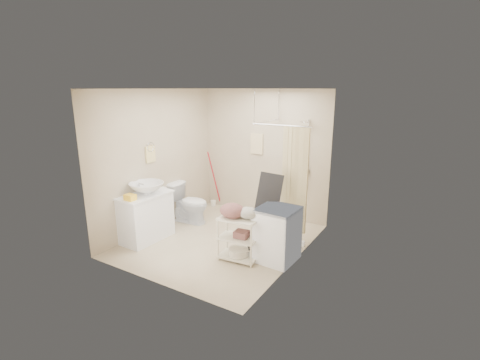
% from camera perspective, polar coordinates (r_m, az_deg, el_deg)
% --- Properties ---
extents(floor, '(3.20, 3.20, 0.00)m').
position_cam_1_polar(floor, '(6.24, -3.18, -9.87)').
color(floor, '#C3B392').
rests_on(floor, ground).
extents(ceiling, '(2.80, 3.20, 0.04)m').
position_cam_1_polar(ceiling, '(5.67, -3.57, 14.73)').
color(ceiling, silver).
rests_on(ceiling, ground).
extents(wall_back, '(2.80, 0.04, 2.60)m').
position_cam_1_polar(wall_back, '(7.17, 3.88, 4.30)').
color(wall_back, '#BCAC91').
rests_on(wall_back, ground).
extents(wall_front, '(2.80, 0.04, 2.60)m').
position_cam_1_polar(wall_front, '(4.64, -14.59, -2.05)').
color(wall_front, '#BCAC91').
rests_on(wall_front, ground).
extents(wall_left, '(0.04, 3.20, 2.60)m').
position_cam_1_polar(wall_left, '(6.70, -13.32, 3.18)').
color(wall_left, '#BCAC91').
rests_on(wall_left, ground).
extents(wall_right, '(0.04, 3.20, 2.60)m').
position_cam_1_polar(wall_right, '(5.18, 9.53, 0.00)').
color(wall_right, '#BCAC91').
rests_on(wall_right, ground).
extents(vanity, '(0.56, 0.97, 0.84)m').
position_cam_1_polar(vanity, '(6.35, -15.18, -5.86)').
color(vanity, silver).
rests_on(vanity, ground).
extents(sink, '(0.67, 0.67, 0.20)m').
position_cam_1_polar(sink, '(6.19, -15.06, -1.32)').
color(sink, silver).
rests_on(sink, vanity).
extents(counter_basket, '(0.17, 0.14, 0.10)m').
position_cam_1_polar(counter_basket, '(5.94, -17.58, -2.73)').
color(counter_basket, yellow).
rests_on(counter_basket, vanity).
extents(floor_basket, '(0.24, 0.18, 0.13)m').
position_cam_1_polar(floor_basket, '(6.22, -16.71, -9.98)').
color(floor_basket, gold).
rests_on(floor_basket, ground).
extents(toilet, '(0.82, 0.51, 0.79)m').
position_cam_1_polar(toilet, '(7.00, -8.30, -3.72)').
color(toilet, silver).
rests_on(toilet, ground).
extents(mop, '(0.14, 0.14, 1.26)m').
position_cam_1_polar(mop, '(7.83, -4.50, 0.16)').
color(mop, '#AF0D1C').
rests_on(mop, ground).
extents(potted_plant_a, '(0.20, 0.17, 0.33)m').
position_cam_1_polar(potted_plant_a, '(7.34, 3.29, -4.59)').
color(potted_plant_a, brown).
rests_on(potted_plant_a, ground).
extents(potted_plant_b, '(0.19, 0.16, 0.30)m').
position_cam_1_polar(potted_plant_b, '(7.24, 4.19, -5.04)').
color(potted_plant_b, brown).
rests_on(potted_plant_b, ground).
extents(hanging_towel, '(0.28, 0.03, 0.42)m').
position_cam_1_polar(hanging_towel, '(7.19, 2.77, 5.96)').
color(hanging_towel, beige).
rests_on(hanging_towel, wall_back).
extents(towel_ring, '(0.04, 0.22, 0.34)m').
position_cam_1_polar(towel_ring, '(6.51, -14.51, 4.31)').
color(towel_ring, '#E5D180').
rests_on(towel_ring, wall_left).
extents(tp_holder, '(0.08, 0.12, 0.14)m').
position_cam_1_polar(tp_holder, '(6.84, -12.50, -1.54)').
color(tp_holder, white).
rests_on(tp_holder, wall_left).
extents(shower, '(1.10, 1.10, 2.10)m').
position_cam_1_polar(shower, '(6.39, 8.36, 0.56)').
color(shower, white).
rests_on(shower, ground).
extents(shampoo_bottle_a, '(0.08, 0.09, 0.21)m').
position_cam_1_polar(shampoo_bottle_a, '(6.81, 8.56, 4.70)').
color(shampoo_bottle_a, silver).
rests_on(shampoo_bottle_a, shower).
extents(shampoo_bottle_b, '(0.09, 0.09, 0.18)m').
position_cam_1_polar(shampoo_bottle_b, '(6.78, 9.10, 4.47)').
color(shampoo_bottle_b, '#4A59B0').
rests_on(shampoo_bottle_b, shower).
extents(washing_machine, '(0.61, 0.63, 0.85)m').
position_cam_1_polar(washing_machine, '(5.46, 6.09, -8.82)').
color(washing_machine, white).
rests_on(washing_machine, ground).
extents(laundry_rack, '(0.63, 0.41, 0.83)m').
position_cam_1_polar(laundry_rack, '(5.43, -0.25, -8.98)').
color(laundry_rack, beige).
rests_on(laundry_rack, ground).
extents(ironing_board, '(0.39, 0.25, 1.34)m').
position_cam_1_polar(ironing_board, '(5.62, 4.24, -5.39)').
color(ironing_board, black).
rests_on(ironing_board, ground).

